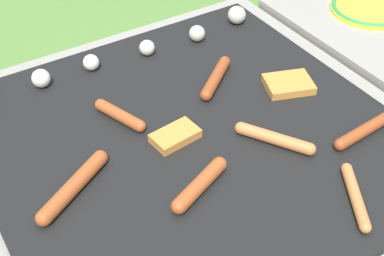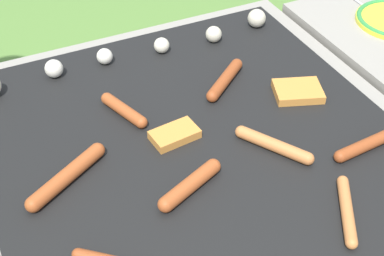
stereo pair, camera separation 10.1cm
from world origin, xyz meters
name	(u,v)px [view 1 (the left image)]	position (x,y,z in m)	size (l,w,h in m)	color
ground_plane	(192,243)	(0.00, 0.00, 0.00)	(14.00, 14.00, 0.00)	#567F38
grill	(192,195)	(0.00, 0.00, 0.19)	(0.99, 0.99, 0.39)	gray
side_ledge	(363,70)	(0.74, 0.16, 0.19)	(0.47, 0.53, 0.39)	gray
sausage_mid_left	(200,184)	(-0.07, -0.15, 0.40)	(0.16, 0.08, 0.03)	#A34C23
sausage_back_center	(275,138)	(0.14, -0.12, 0.40)	(0.11, 0.16, 0.03)	#C6753D
sausage_front_left	(74,186)	(-0.28, -0.02, 0.40)	(0.19, 0.12, 0.03)	#A34C23
sausage_back_right	(120,115)	(-0.11, 0.13, 0.40)	(0.07, 0.14, 0.03)	#A34C23
sausage_mid_right	(216,78)	(0.15, 0.13, 0.40)	(0.15, 0.12, 0.03)	#93421E
sausage_front_center	(363,131)	(0.31, -0.20, 0.40)	(0.17, 0.04, 0.03)	#93421E
sausage_back_left	(355,196)	(0.17, -0.33, 0.40)	(0.10, 0.15, 0.02)	#C6753D
bread_slice_left	(175,136)	(-0.04, 0.01, 0.40)	(0.11, 0.07, 0.02)	#D18438
bread_slice_right	(289,84)	(0.29, 0.02, 0.40)	(0.13, 0.12, 0.02)	#D18438
mushroom_row	(113,57)	(-0.03, 0.34, 0.41)	(0.79, 0.07, 0.06)	beige
plate_colorful	(369,9)	(0.74, 0.19, 0.40)	(0.23, 0.23, 0.02)	yellow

